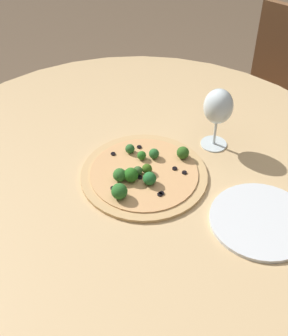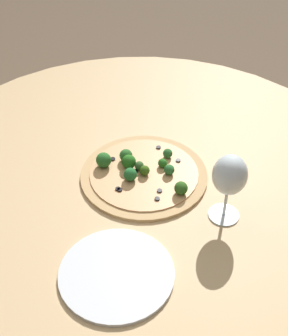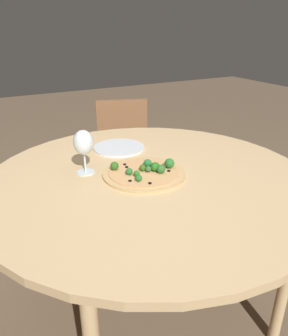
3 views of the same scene
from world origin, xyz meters
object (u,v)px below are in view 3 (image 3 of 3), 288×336
(chair, at_px, (125,155))
(plate_near, at_px, (119,148))
(wine_glass, at_px, (83,144))
(pizza, at_px, (145,172))

(chair, height_order, plate_near, chair)
(wine_glass, relative_size, plate_near, 0.73)
(chair, height_order, wine_glass, wine_glass)
(pizza, bearing_deg, wine_glass, -32.09)
(pizza, height_order, wine_glass, wine_glass)
(chair, distance_m, pizza, 1.07)
(wine_glass, bearing_deg, plate_near, -140.76)
(chair, bearing_deg, wine_glass, -105.61)
(chair, height_order, pizza, chair)
(chair, distance_m, plate_near, 0.76)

